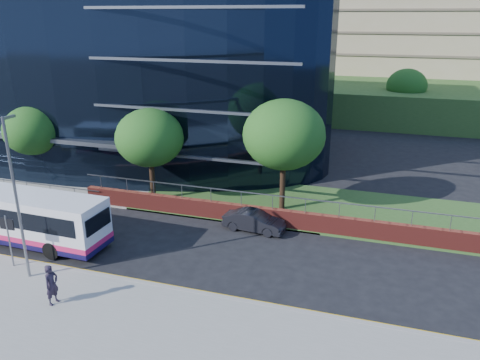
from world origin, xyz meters
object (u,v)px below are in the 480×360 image
(street_sign, at_px, (8,230))
(tree_far_d, at_px, (284,135))
(streetlight_east, at_px, (16,195))
(tree_far_b, at_px, (33,130))
(parked_car, at_px, (254,221))
(city_bus, at_px, (18,216))
(pedestrian, at_px, (52,285))
(tree_dist_e, at_px, (407,86))
(tree_far_c, at_px, (150,138))

(street_sign, xyz_separation_m, tree_far_d, (11.50, 11.59, 3.04))
(tree_far_d, relative_size, streetlight_east, 0.93)
(tree_far_b, xyz_separation_m, parked_car, (18.08, -3.04, -3.59))
(city_bus, bearing_deg, parked_car, 25.27)
(streetlight_east, height_order, city_bus, streetlight_east)
(pedestrian, bearing_deg, tree_far_d, -21.42)
(city_bus, bearing_deg, pedestrian, -37.07)
(tree_dist_e, xyz_separation_m, pedestrian, (-15.32, -43.75, -3.44))
(tree_far_c, distance_m, city_bus, 9.53)
(tree_far_d, xyz_separation_m, tree_dist_e, (8.00, 30.00, -0.65))
(tree_dist_e, height_order, pedestrian, tree_dist_e)
(tree_far_d, height_order, pedestrian, tree_far_d)
(tree_far_c, bearing_deg, tree_far_b, 177.14)
(tree_dist_e, distance_m, streetlight_east, 45.85)
(parked_car, bearing_deg, city_bus, 118.88)
(tree_far_b, xyz_separation_m, pedestrian, (11.68, -13.25, -3.11))
(city_bus, bearing_deg, tree_far_d, 35.60)
(tree_far_d, distance_m, tree_dist_e, 31.06)
(parked_car, bearing_deg, street_sign, 132.44)
(streetlight_east, relative_size, city_bus, 0.72)
(streetlight_east, bearing_deg, street_sign, 158.64)
(street_sign, distance_m, tree_far_d, 16.61)
(tree_far_d, bearing_deg, city_bus, -146.00)
(street_sign, height_order, parked_car, street_sign)
(parked_car, height_order, pedestrian, pedestrian)
(tree_dist_e, xyz_separation_m, city_bus, (-21.30, -38.97, -2.96))
(tree_far_b, relative_size, parked_car, 1.61)
(tree_far_c, bearing_deg, tree_far_d, 6.34)
(tree_far_c, xyz_separation_m, pedestrian, (1.68, -12.75, -3.44))
(parked_car, bearing_deg, streetlight_east, 138.74)
(tree_dist_e, xyz_separation_m, parked_car, (-8.92, -33.54, -3.92))
(tree_far_b, xyz_separation_m, streetlight_east, (9.00, -11.67, 0.23))
(parked_car, bearing_deg, tree_dist_e, -9.69)
(tree_far_d, relative_size, tree_dist_e, 1.14)
(street_sign, height_order, tree_dist_e, tree_dist_e)
(streetlight_east, bearing_deg, parked_car, 43.54)
(tree_far_d, height_order, city_bus, tree_far_d)
(tree_far_c, bearing_deg, pedestrian, -82.51)
(parked_car, xyz_separation_m, pedestrian, (-6.41, -10.21, 0.48))
(tree_far_d, bearing_deg, pedestrian, -118.03)
(tree_far_d, bearing_deg, tree_far_c, -173.66)
(streetlight_east, bearing_deg, tree_far_c, 84.89)
(tree_far_b, distance_m, pedestrian, 17.94)
(tree_dist_e, height_order, streetlight_east, streetlight_east)
(tree_far_b, bearing_deg, street_sign, -55.92)
(street_sign, distance_m, pedestrian, 4.82)
(tree_far_c, height_order, tree_far_d, tree_far_d)
(parked_car, bearing_deg, pedestrian, 153.09)
(streetlight_east, distance_m, city_bus, 5.42)
(tree_far_b, relative_size, pedestrian, 3.19)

